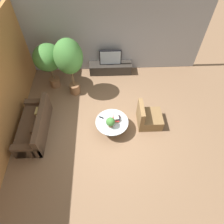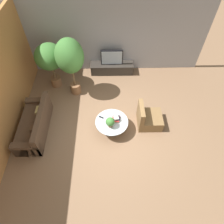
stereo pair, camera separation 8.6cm
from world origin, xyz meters
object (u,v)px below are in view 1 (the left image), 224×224
(potted_palm_tall, at_px, (48,59))
(potted_palm_corner, at_px, (69,59))
(television, at_px, (110,58))
(armchair_wicker, at_px, (148,118))
(media_console, at_px, (111,68))
(coffee_table, at_px, (112,124))
(couch_by_wall, at_px, (35,126))
(potted_plant_tabletop, at_px, (110,122))

(potted_palm_tall, xyz_separation_m, potted_palm_corner, (0.82, -0.42, 0.30))
(television, distance_m, armchair_wicker, 3.01)
(media_console, bearing_deg, television, -90.00)
(media_console, bearing_deg, potted_palm_corner, -140.82)
(potted_palm_tall, relative_size, potted_palm_corner, 0.80)
(coffee_table, xyz_separation_m, armchair_wicker, (1.23, 0.23, -0.04))
(coffee_table, relative_size, potted_palm_corner, 0.46)
(coffee_table, height_order, couch_by_wall, couch_by_wall)
(couch_by_wall, distance_m, potted_plant_tabletop, 2.50)
(couch_by_wall, bearing_deg, potted_plant_tabletop, 85.25)
(armchair_wicker, relative_size, potted_palm_tall, 0.47)
(armchair_wicker, bearing_deg, media_console, 23.21)
(potted_palm_tall, bearing_deg, potted_palm_corner, -27.17)
(television, bearing_deg, potted_palm_corner, -140.86)
(coffee_table, relative_size, potted_palm_tall, 0.58)
(potted_palm_tall, relative_size, potted_plant_tabletop, 4.98)
(armchair_wicker, bearing_deg, potted_plant_tabletop, 107.29)
(television, bearing_deg, potted_palm_tall, -161.77)
(media_console, height_order, potted_palm_corner, potted_palm_corner)
(armchair_wicker, xyz_separation_m, potted_palm_corner, (-2.59, 1.58, 1.32))
(potted_palm_tall, height_order, potted_plant_tabletop, potted_palm_tall)
(media_console, distance_m, potted_palm_corner, 2.28)
(coffee_table, bearing_deg, couch_by_wall, 179.17)
(couch_by_wall, xyz_separation_m, potted_plant_tabletop, (2.46, -0.20, 0.37))
(coffee_table, relative_size, potted_plant_tabletop, 2.90)
(media_console, relative_size, potted_palm_tall, 0.98)
(media_console, relative_size, armchair_wicker, 2.07)
(armchair_wicker, bearing_deg, potted_palm_corner, 58.66)
(potted_palm_tall, bearing_deg, coffee_table, -45.70)
(television, bearing_deg, armchair_wicker, -66.77)
(coffee_table, xyz_separation_m, potted_plant_tabletop, (-0.05, -0.17, 0.34))
(potted_plant_tabletop, bearing_deg, couch_by_wall, 175.25)
(media_console, xyz_separation_m, potted_palm_corner, (-1.42, -1.16, 1.37))
(potted_palm_corner, relative_size, potted_plant_tabletop, 6.25)
(couch_by_wall, distance_m, potted_palm_corner, 2.49)
(armchair_wicker, distance_m, potted_plant_tabletop, 1.40)
(media_console, xyz_separation_m, television, (0.00, -0.00, 0.53))
(television, xyz_separation_m, potted_palm_tall, (-2.23, -0.74, 0.54))
(potted_palm_corner, bearing_deg, coffee_table, -53.10)
(television, xyz_separation_m, potted_plant_tabletop, (-0.11, -3.13, -0.10))
(couch_by_wall, relative_size, armchair_wicker, 2.31)
(coffee_table, bearing_deg, television, 88.85)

